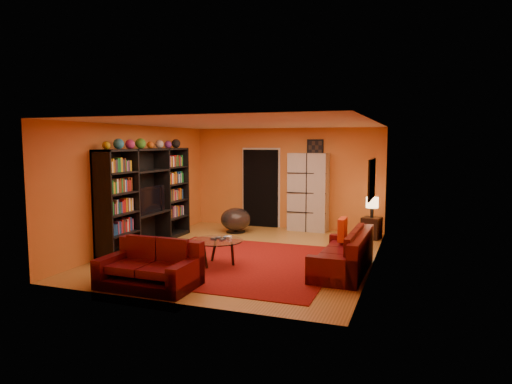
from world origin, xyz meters
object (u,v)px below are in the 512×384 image
(storage_cabinet, at_px, (308,192))
(bowl_chair, at_px, (236,219))
(loveseat, at_px, (152,268))
(sofa, at_px, (347,256))
(tv, at_px, (147,200))
(table_lamp, at_px, (372,203))
(entertainment_unit, at_px, (147,197))
(coffee_table, at_px, (217,243))
(side_table, at_px, (372,228))

(storage_cabinet, xyz_separation_m, bowl_chair, (-1.64, -0.84, -0.66))
(loveseat, bearing_deg, sofa, -56.42)
(tv, bearing_deg, table_lamp, -61.59)
(sofa, distance_m, storage_cabinet, 3.81)
(tv, bearing_deg, storage_cabinet, -44.65)
(entertainment_unit, height_order, sofa, entertainment_unit)
(storage_cabinet, bearing_deg, tv, -131.68)
(coffee_table, bearing_deg, table_lamp, 54.30)
(entertainment_unit, xyz_separation_m, sofa, (4.41, -0.63, -0.76))
(loveseat, relative_size, side_table, 2.98)
(loveseat, xyz_separation_m, side_table, (2.88, 4.75, -0.04))
(loveseat, bearing_deg, bowl_chair, 5.68)
(storage_cabinet, bearing_deg, table_lamp, -13.10)
(coffee_table, bearing_deg, tv, 155.98)
(tv, xyz_separation_m, table_lamp, (4.47, 2.42, -0.18))
(entertainment_unit, xyz_separation_m, side_table, (4.53, 2.33, -0.80))
(table_lamp, bearing_deg, coffee_table, -125.70)
(tv, distance_m, side_table, 5.14)
(side_table, xyz_separation_m, table_lamp, (0.00, 0.00, 0.58))
(sofa, xyz_separation_m, bowl_chair, (-3.14, 2.59, 0.04))
(table_lamp, bearing_deg, storage_cabinet, 163.94)
(tv, height_order, storage_cabinet, storage_cabinet)
(side_table, bearing_deg, entertainment_unit, -152.73)
(sofa, bearing_deg, entertainment_unit, 173.02)
(bowl_chair, bearing_deg, sofa, -39.50)
(coffee_table, bearing_deg, storage_cabinet, 78.43)
(bowl_chair, height_order, table_lamp, table_lamp)
(tv, bearing_deg, bowl_chair, -30.71)
(entertainment_unit, xyz_separation_m, coffee_table, (2.12, -1.01, -0.63))
(storage_cabinet, relative_size, bowl_chair, 2.61)
(storage_cabinet, xyz_separation_m, table_lamp, (1.62, -0.47, -0.15))
(loveseat, xyz_separation_m, coffee_table, (0.47, 1.41, 0.14))
(entertainment_unit, xyz_separation_m, loveseat, (1.65, -2.42, -0.76))
(side_table, bearing_deg, coffee_table, -125.70)
(bowl_chair, bearing_deg, table_lamp, 6.57)
(bowl_chair, height_order, side_table, bowl_chair)
(entertainment_unit, height_order, table_lamp, entertainment_unit)
(table_lamp, bearing_deg, loveseat, -121.20)
(sofa, relative_size, storage_cabinet, 1.01)
(sofa, bearing_deg, side_table, 88.91)
(table_lamp, bearing_deg, entertainment_unit, -152.73)
(tv, distance_m, sofa, 4.45)
(tv, relative_size, bowl_chair, 1.34)
(loveseat, distance_m, coffee_table, 1.49)
(bowl_chair, bearing_deg, coffee_table, -73.89)
(side_table, bearing_deg, table_lamp, 0.00)
(storage_cabinet, relative_size, side_table, 3.93)
(bowl_chair, bearing_deg, tv, -120.71)
(coffee_table, distance_m, storage_cabinet, 3.93)
(loveseat, bearing_deg, storage_cabinet, -12.84)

